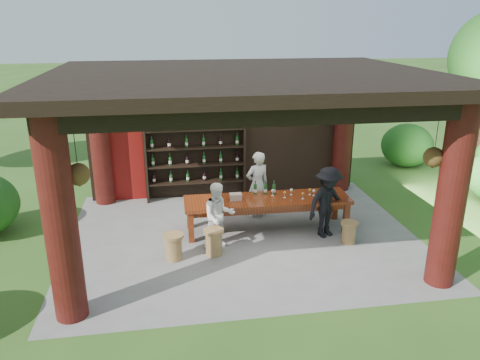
{
  "coord_description": "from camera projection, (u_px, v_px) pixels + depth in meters",
  "views": [
    {
      "loc": [
        -1.54,
        -9.07,
        4.46
      ],
      "look_at": [
        0.0,
        0.4,
        1.15
      ],
      "focal_mm": 35.0,
      "sensor_mm": 36.0,
      "label": 1
    }
  ],
  "objects": [
    {
      "name": "stool_far_left",
      "position": [
        174.0,
        246.0,
        9.08
      ],
      "size": [
        0.4,
        0.4,
        0.53
      ],
      "rotation": [
        0.0,
        0.0,
        -0.16
      ],
      "color": "olive",
      "rests_on": "ground"
    },
    {
      "name": "stool_near_right",
      "position": [
        349.0,
        232.0,
        9.75
      ],
      "size": [
        0.36,
        0.36,
        0.48
      ],
      "rotation": [
        0.0,
        0.0,
        0.04
      ],
      "color": "olive",
      "rests_on": "ground"
    },
    {
      "name": "napkin_basket",
      "position": [
        236.0,
        197.0,
        10.11
      ],
      "size": [
        0.26,
        0.18,
        0.14
      ],
      "primitive_type": "cube",
      "rotation": [
        0.0,
        0.0,
        -0.01
      ],
      "color": "#BF6672",
      "rests_on": "tasting_table"
    },
    {
      "name": "shrubs",
      "position": [
        338.0,
        192.0,
        11.09
      ],
      "size": [
        15.07,
        8.64,
        1.36
      ],
      "color": "#194C14",
      "rests_on": "ground"
    },
    {
      "name": "wine_shelf",
      "position": [
        196.0,
        157.0,
        11.94
      ],
      "size": [
        2.56,
        0.39,
        2.25
      ],
      "color": "black",
      "rests_on": "ground"
    },
    {
      "name": "ground",
      "position": [
        243.0,
        236.0,
        10.15
      ],
      "size": [
        90.0,
        90.0,
        0.0
      ],
      "primitive_type": "plane",
      "color": "#2D5119",
      "rests_on": "ground"
    },
    {
      "name": "tasting_table",
      "position": [
        267.0,
        203.0,
        10.25
      ],
      "size": [
        3.64,
        0.98,
        0.75
      ],
      "rotation": [
        0.0,
        0.0,
        -0.01
      ],
      "color": "#55200C",
      "rests_on": "ground"
    },
    {
      "name": "host",
      "position": [
        257.0,
        185.0,
        10.92
      ],
      "size": [
        0.67,
        0.53,
        1.59
      ],
      "primitive_type": "imported",
      "rotation": [
        0.0,
        0.0,
        3.44
      ],
      "color": "beige",
      "rests_on": "ground"
    },
    {
      "name": "guest_man",
      "position": [
        328.0,
        202.0,
        9.92
      ],
      "size": [
        1.15,
        0.93,
        1.56
      ],
      "primitive_type": "imported",
      "rotation": [
        0.0,
        0.0,
        0.41
      ],
      "color": "black",
      "rests_on": "ground"
    },
    {
      "name": "table_glasses",
      "position": [
        296.0,
        193.0,
        10.31
      ],
      "size": [
        0.97,
        0.36,
        0.15
      ],
      "color": "silver",
      "rests_on": "tasting_table"
    },
    {
      "name": "pavilion",
      "position": [
        239.0,
        136.0,
        9.85
      ],
      "size": [
        7.5,
        6.0,
        3.6
      ],
      "color": "slate",
      "rests_on": "ground"
    },
    {
      "name": "guest_woman",
      "position": [
        219.0,
        216.0,
        9.45
      ],
      "size": [
        0.73,
        0.6,
        1.38
      ],
      "primitive_type": "imported",
      "rotation": [
        0.0,
        0.0,
        0.12
      ],
      "color": "white",
      "rests_on": "ground"
    },
    {
      "name": "trees",
      "position": [
        353.0,
        65.0,
        11.7
      ],
      "size": [
        22.54,
        10.45,
        4.8
      ],
      "color": "#3F2819",
      "rests_on": "ground"
    },
    {
      "name": "table_bottles",
      "position": [
        265.0,
        187.0,
        10.42
      ],
      "size": [
        0.49,
        0.15,
        0.31
      ],
      "color": "#194C1E",
      "rests_on": "tasting_table"
    },
    {
      "name": "stool_near_left",
      "position": [
        214.0,
        241.0,
        9.27
      ],
      "size": [
        0.41,
        0.41,
        0.54
      ],
      "rotation": [
        0.0,
        0.0,
        0.35
      ],
      "color": "olive",
      "rests_on": "ground"
    }
  ]
}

